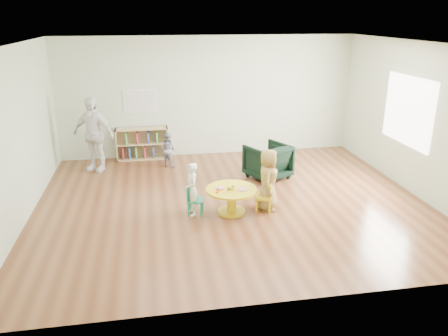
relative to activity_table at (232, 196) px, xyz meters
The scene contains 11 objects.
room 1.65m from the activity_table, 77.72° to the left, with size 7.10×7.00×2.80m.
activity_table is the anchor object (origin of this frame).
kid_chair_left 0.66m from the activity_table, behind, with size 0.33×0.33×0.51m.
kid_chair_right 0.60m from the activity_table, ahead, with size 0.36×0.36×0.51m.
bookshelf 3.64m from the activity_table, 114.90° to the left, with size 1.20×0.30×0.75m.
alphabet_poster 3.89m from the activity_table, 113.90° to the left, with size 0.74×0.01×0.54m.
armchair 1.88m from the activity_table, 55.54° to the left, with size 0.77×0.80×0.72m, color black.
child_left 0.69m from the activity_table, behind, with size 0.34×0.22×0.92m, color white.
child_right 0.69m from the activity_table, ahead, with size 0.53×0.35×1.09m, color yellow.
toddler 2.82m from the activity_table, 109.57° to the left, with size 0.38×0.29×0.78m, color #1C2247.
adult_caretaker 3.69m from the activity_table, 133.65° to the left, with size 0.95×0.40×1.62m, color white.
Camera 1 is at (-1.38, -7.20, 3.25)m, focal length 35.00 mm.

